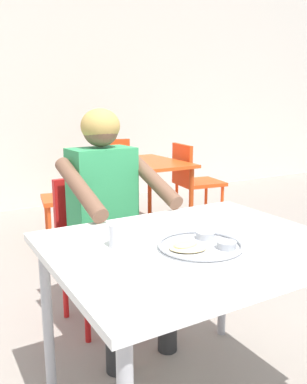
{
  "coord_description": "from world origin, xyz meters",
  "views": [
    {
      "loc": [
        -0.96,
        -1.22,
        1.26
      ],
      "look_at": [
        -0.13,
        0.21,
        0.89
      ],
      "focal_mm": 37.51,
      "sensor_mm": 36.0,
      "label": 1
    }
  ],
  "objects_px": {
    "thali_tray": "(201,245)",
    "table_background_red": "(136,170)",
    "drinking_cup": "(119,235)",
    "diner_foreground": "(110,205)",
    "chair_red_far": "(111,173)",
    "table_foreground": "(193,261)",
    "chair_foreground": "(94,237)",
    "chair_red_left": "(74,193)",
    "chair_red_right": "(193,178)"
  },
  "relations": [
    {
      "from": "thali_tray",
      "to": "chair_red_left",
      "type": "distance_m",
      "value": 2.27
    },
    {
      "from": "table_foreground",
      "to": "chair_foreground",
      "type": "relative_size",
      "value": 1.28
    },
    {
      "from": "table_foreground",
      "to": "table_background_red",
      "type": "distance_m",
      "value": 2.34
    },
    {
      "from": "drinking_cup",
      "to": "chair_red_right",
      "type": "relative_size",
      "value": 0.1
    },
    {
      "from": "thali_tray",
      "to": "drinking_cup",
      "type": "bearing_deg",
      "value": 147.25
    },
    {
      "from": "chair_red_right",
      "to": "chair_red_far",
      "type": "height_order",
      "value": "chair_red_far"
    },
    {
      "from": "table_foreground",
      "to": "chair_red_far",
      "type": "bearing_deg",
      "value": 72.13
    },
    {
      "from": "diner_foreground",
      "to": "chair_red_left",
      "type": "relative_size",
      "value": 1.52
    },
    {
      "from": "chair_red_right",
      "to": "chair_foreground",
      "type": "bearing_deg",
      "value": -142.28
    },
    {
      "from": "table_background_red",
      "to": "chair_red_far",
      "type": "xyz_separation_m",
      "value": [
        -0.0,
        0.6,
        -0.12
      ]
    },
    {
      "from": "chair_red_left",
      "to": "diner_foreground",
      "type": "bearing_deg",
      "value": -101.74
    },
    {
      "from": "diner_foreground",
      "to": "chair_red_left",
      "type": "distance_m",
      "value": 1.53
    },
    {
      "from": "chair_red_left",
      "to": "chair_red_far",
      "type": "distance_m",
      "value": 0.86
    },
    {
      "from": "table_foreground",
      "to": "table_background_red",
      "type": "height_order",
      "value": "table_foreground"
    },
    {
      "from": "drinking_cup",
      "to": "chair_foreground",
      "type": "bearing_deg",
      "value": 74.72
    },
    {
      "from": "drinking_cup",
      "to": "chair_red_far",
      "type": "bearing_deg",
      "value": 66.53
    },
    {
      "from": "chair_foreground",
      "to": "chair_red_left",
      "type": "relative_size",
      "value": 1.03
    },
    {
      "from": "chair_red_right",
      "to": "chair_red_far",
      "type": "xyz_separation_m",
      "value": [
        -0.62,
        0.65,
        0.0
      ]
    },
    {
      "from": "chair_red_right",
      "to": "diner_foreground",
      "type": "bearing_deg",
      "value": -137.47
    },
    {
      "from": "table_foreground",
      "to": "chair_red_left",
      "type": "height_order",
      "value": "chair_red_left"
    },
    {
      "from": "table_foreground",
      "to": "diner_foreground",
      "type": "height_order",
      "value": "diner_foreground"
    },
    {
      "from": "chair_red_right",
      "to": "chair_red_far",
      "type": "distance_m",
      "value": 0.9
    },
    {
      "from": "diner_foreground",
      "to": "chair_red_far",
      "type": "bearing_deg",
      "value": 65.93
    },
    {
      "from": "thali_tray",
      "to": "chair_red_left",
      "type": "relative_size",
      "value": 0.39
    },
    {
      "from": "chair_red_left",
      "to": "chair_red_right",
      "type": "bearing_deg",
      "value": -2.5
    },
    {
      "from": "thali_tray",
      "to": "table_foreground",
      "type": "bearing_deg",
      "value": 78.78
    },
    {
      "from": "chair_foreground",
      "to": "table_foreground",
      "type": "bearing_deg",
      "value": -87.15
    },
    {
      "from": "table_foreground",
      "to": "chair_red_left",
      "type": "xyz_separation_m",
      "value": [
        0.27,
        2.17,
        -0.19
      ]
    },
    {
      "from": "chair_red_left",
      "to": "chair_red_right",
      "type": "height_order",
      "value": "chair_red_right"
    },
    {
      "from": "drinking_cup",
      "to": "diner_foreground",
      "type": "distance_m",
      "value": 0.64
    },
    {
      "from": "thali_tray",
      "to": "chair_red_far",
      "type": "xyz_separation_m",
      "value": [
        0.91,
        2.83,
        -0.25
      ]
    },
    {
      "from": "thali_tray",
      "to": "chair_red_far",
      "type": "bearing_deg",
      "value": 72.28
    },
    {
      "from": "diner_foreground",
      "to": "table_foreground",
      "type": "bearing_deg",
      "value": -87.17
    },
    {
      "from": "drinking_cup",
      "to": "chair_red_far",
      "type": "xyz_separation_m",
      "value": [
        1.16,
        2.67,
        -0.28
      ]
    },
    {
      "from": "table_foreground",
      "to": "chair_red_left",
      "type": "bearing_deg",
      "value": 82.84
    },
    {
      "from": "table_foreground",
      "to": "thali_tray",
      "type": "height_order",
      "value": "thali_tray"
    },
    {
      "from": "chair_red_left",
      "to": "thali_tray",
      "type": "bearing_deg",
      "value": -97.28
    },
    {
      "from": "table_background_red",
      "to": "chair_red_left",
      "type": "bearing_deg",
      "value": 179.57
    },
    {
      "from": "thali_tray",
      "to": "chair_foreground",
      "type": "relative_size",
      "value": 0.37
    },
    {
      "from": "chair_red_far",
      "to": "chair_red_left",
      "type": "bearing_deg",
      "value": -135.95
    },
    {
      "from": "table_background_red",
      "to": "chair_red_far",
      "type": "bearing_deg",
      "value": 90.0
    },
    {
      "from": "drinking_cup",
      "to": "chair_red_left",
      "type": "xyz_separation_m",
      "value": [
        0.54,
        2.07,
        -0.31
      ]
    },
    {
      "from": "thali_tray",
      "to": "chair_red_right",
      "type": "relative_size",
      "value": 0.37
    },
    {
      "from": "drinking_cup",
      "to": "diner_foreground",
      "type": "relative_size",
      "value": 0.07
    },
    {
      "from": "thali_tray",
      "to": "table_background_red",
      "type": "bearing_deg",
      "value": 67.89
    },
    {
      "from": "table_background_red",
      "to": "table_foreground",
      "type": "bearing_deg",
      "value": -112.42
    },
    {
      "from": "thali_tray",
      "to": "chair_red_far",
      "type": "relative_size",
      "value": 0.36
    },
    {
      "from": "table_foreground",
      "to": "table_background_red",
      "type": "bearing_deg",
      "value": 67.58
    },
    {
      "from": "table_foreground",
      "to": "chair_foreground",
      "type": "xyz_separation_m",
      "value": [
        -0.05,
        0.91,
        -0.17
      ]
    },
    {
      "from": "chair_red_far",
      "to": "diner_foreground",
      "type": "bearing_deg",
      "value": -114.07
    }
  ]
}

